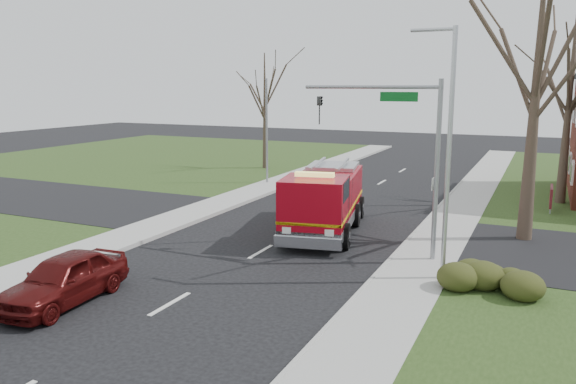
% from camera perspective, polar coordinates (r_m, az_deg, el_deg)
% --- Properties ---
extents(ground, '(120.00, 120.00, 0.00)m').
position_cam_1_polar(ground, '(22.61, -2.79, -6.10)').
color(ground, black).
rests_on(ground, ground).
extents(sidewalk_right, '(2.40, 80.00, 0.15)m').
position_cam_1_polar(sidewalk_right, '(20.59, 12.85, -7.86)').
color(sidewalk_right, '#9B9C96').
rests_on(sidewalk_right, ground).
extents(sidewalk_left, '(2.40, 80.00, 0.15)m').
position_cam_1_polar(sidewalk_left, '(25.94, -15.06, -4.07)').
color(sidewalk_left, '#9B9C96').
rests_on(sidewalk_left, ground).
extents(health_center_sign, '(0.12, 2.00, 1.40)m').
position_cam_1_polar(health_center_sign, '(32.17, 25.16, -0.42)').
color(health_center_sign, '#55141B').
rests_on(health_center_sign, ground).
extents(hedge_corner, '(2.80, 2.00, 0.90)m').
position_cam_1_polar(hedge_corner, '(19.15, 20.57, -8.14)').
color(hedge_corner, '#293312').
rests_on(hedge_corner, lawn_right).
extents(bare_tree_near, '(6.00, 6.00, 12.00)m').
position_cam_1_polar(bare_tree_near, '(25.18, 24.05, 11.81)').
color(bare_tree_near, '#32281E').
rests_on(bare_tree_near, ground).
extents(bare_tree_far, '(5.25, 5.25, 10.50)m').
position_cam_1_polar(bare_tree_far, '(34.17, 26.77, 9.53)').
color(bare_tree_far, '#32281E').
rests_on(bare_tree_far, ground).
extents(bare_tree_left, '(4.50, 4.50, 9.00)m').
position_cam_1_polar(bare_tree_left, '(44.00, -2.37, 9.49)').
color(bare_tree_left, '#32281E').
rests_on(bare_tree_left, ground).
extents(traffic_signal_mast, '(5.29, 0.18, 6.80)m').
position_cam_1_polar(traffic_signal_mast, '(21.30, 11.61, 5.57)').
color(traffic_signal_mast, gray).
rests_on(traffic_signal_mast, ground).
extents(streetlight_pole, '(1.48, 0.16, 8.40)m').
position_cam_1_polar(streetlight_pole, '(18.99, 15.87, 4.30)').
color(streetlight_pole, '#B7BABF').
rests_on(streetlight_pole, ground).
extents(utility_pole_far, '(0.14, 0.14, 7.00)m').
position_cam_1_polar(utility_pole_far, '(37.32, -2.17, 6.08)').
color(utility_pole_far, gray).
rests_on(utility_pole_far, ground).
extents(fire_engine, '(4.21, 8.10, 3.11)m').
position_cam_1_polar(fire_engine, '(25.30, 3.70, -0.98)').
color(fire_engine, maroon).
rests_on(fire_engine, ground).
extents(parked_car_maroon, '(2.07, 4.58, 1.53)m').
position_cam_1_polar(parked_car_maroon, '(18.60, -21.81, -8.19)').
color(parked_car_maroon, '#470C0B').
rests_on(parked_car_maroon, ground).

